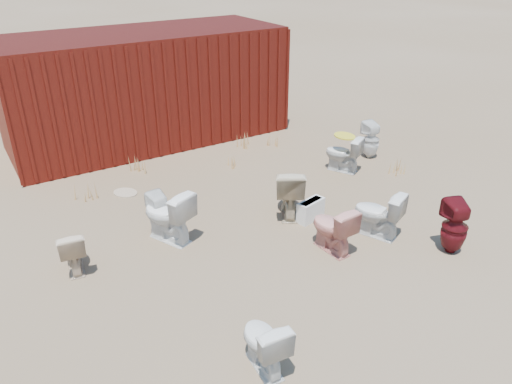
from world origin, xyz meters
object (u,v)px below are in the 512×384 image
toilet_back_yellowlid (343,154)px  toilet_front_e (378,214)px  toilet_front_c (168,215)px  toilet_front_maroon (455,227)px  toilet_back_beige_left (72,250)px  toilet_front_pink (332,228)px  shipping_container (146,87)px  toilet_front_a (264,343)px  toilet_back_a (159,214)px  toilet_back_e (371,140)px  loose_tank (311,210)px  toilet_back_beige_right (289,191)px

toilet_back_yellowlid → toilet_front_e: bearing=33.7°
toilet_front_c → toilet_front_maroon: bearing=120.2°
toilet_front_c → toilet_back_beige_left: (-1.43, -0.01, -0.10)m
toilet_front_pink → toilet_front_c: toilet_front_c is taller
shipping_container → toilet_front_c: (-1.41, -4.34, -0.78)m
toilet_front_pink → toilet_front_maroon: bearing=144.0°
toilet_front_c → toilet_front_a: bearing=63.4°
toilet_front_pink → toilet_front_maroon: size_ratio=0.90×
toilet_front_a → toilet_back_yellowlid: size_ratio=0.94×
toilet_back_a → toilet_front_maroon: bearing=134.6°
toilet_front_pink → toilet_back_beige_left: (-3.35, 1.53, -0.05)m
toilet_front_pink → toilet_back_e: toilet_back_e is taller
toilet_back_a → toilet_back_beige_left: toilet_back_a is taller
toilet_back_e → toilet_front_maroon: bearing=68.7°
shipping_container → toilet_front_maroon: shipping_container is taller
toilet_front_a → toilet_front_maroon: toilet_front_maroon is taller
toilet_front_pink → toilet_back_beige_left: bearing=-27.1°
toilet_front_c → toilet_back_yellowlid: 3.98m
toilet_back_e → loose_tank: toilet_back_e is taller
shipping_container → toilet_front_c: bearing=-108.0°
shipping_container → toilet_front_pink: size_ratio=8.10×
shipping_container → toilet_back_yellowlid: (2.54, -3.79, -0.84)m
toilet_front_pink → toilet_front_c: (-1.92, 1.54, 0.05)m
toilet_front_a → toilet_front_c: toilet_front_c is taller
shipping_container → toilet_back_beige_right: size_ratio=7.02×
toilet_back_yellowlid → loose_tank: size_ratio=1.45×
shipping_container → loose_tank: size_ratio=12.00×
toilet_back_beige_right → loose_tank: 0.47m
toilet_front_c → toilet_back_beige_left: 1.43m
toilet_back_beige_left → toilet_back_e: bearing=-164.0°
shipping_container → loose_tank: shipping_container is taller
toilet_back_yellowlid → toilet_back_beige_left: bearing=-21.7°
toilet_front_e → toilet_back_a: toilet_front_e is taller
toilet_front_maroon → toilet_back_yellowlid: 3.11m
shipping_container → toilet_back_a: bearing=-109.5°
toilet_back_beige_left → toilet_back_beige_right: bearing=-176.0°
toilet_front_c → shipping_container: bearing=-131.2°
toilet_front_pink → loose_tank: size_ratio=1.48×
toilet_front_c → toilet_front_e: bearing=126.9°
shipping_container → toilet_front_e: shipping_container is taller
toilet_front_pink → toilet_front_maroon: (1.47, -0.97, 0.04)m
toilet_front_maroon → toilet_back_beige_left: (-4.82, 2.50, -0.09)m
toilet_back_a → toilet_back_beige_right: 2.14m
loose_tank → toilet_front_pink: bearing=-121.5°
toilet_back_beige_left → loose_tank: toilet_back_beige_left is taller
toilet_front_maroon → toilet_back_a: bearing=-18.4°
toilet_front_a → toilet_front_e: (2.95, 1.33, 0.04)m
toilet_front_e → toilet_back_e: toilet_back_e is taller
loose_tank → shipping_container: bearing=85.9°
toilet_front_c → toilet_back_e: (4.90, 0.77, -0.03)m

